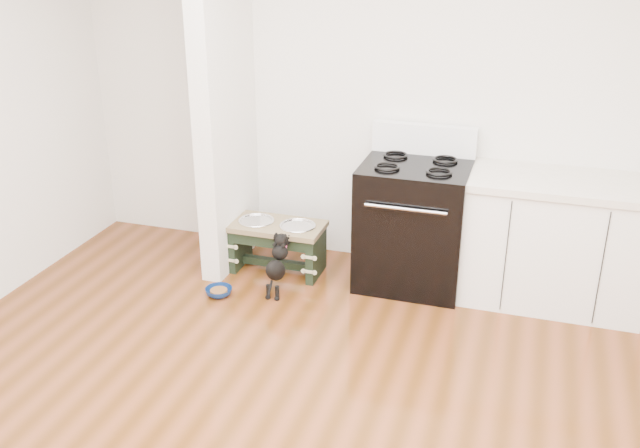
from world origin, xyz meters
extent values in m
plane|color=silver|center=(0.00, 2.50, 1.35)|extent=(5.00, 0.00, 5.00)
cube|color=silver|center=(-1.18, 2.10, 1.35)|extent=(0.15, 0.80, 2.70)
cube|color=black|center=(0.25, 2.15, 0.46)|extent=(0.76, 0.65, 0.92)
cube|color=black|center=(0.25, 1.84, 0.40)|extent=(0.58, 0.02, 0.50)
cylinder|color=silver|center=(0.25, 1.80, 0.72)|extent=(0.56, 0.02, 0.02)
cube|color=white|center=(0.25, 2.43, 1.03)|extent=(0.76, 0.08, 0.22)
torus|color=black|center=(0.07, 2.01, 0.93)|extent=(0.18, 0.18, 0.02)
torus|color=black|center=(0.43, 2.01, 0.93)|extent=(0.18, 0.18, 0.02)
torus|color=black|center=(0.07, 2.29, 0.93)|extent=(0.18, 0.18, 0.02)
torus|color=black|center=(0.43, 2.29, 0.93)|extent=(0.18, 0.18, 0.02)
cube|color=white|center=(1.23, 2.18, 0.43)|extent=(1.20, 0.60, 0.86)
cube|color=beige|center=(1.23, 2.18, 0.89)|extent=(1.24, 0.64, 0.05)
cube|color=black|center=(1.23, 1.92, 0.05)|extent=(1.20, 0.06, 0.10)
cube|color=black|center=(-1.08, 2.03, 0.18)|extent=(0.06, 0.34, 0.35)
cube|color=black|center=(-0.45, 2.03, 0.18)|extent=(0.06, 0.34, 0.35)
cube|color=black|center=(-0.76, 1.87, 0.31)|extent=(0.57, 0.03, 0.09)
cube|color=black|center=(-0.76, 2.03, 0.06)|extent=(0.57, 0.06, 0.06)
cube|color=brown|center=(-0.76, 2.03, 0.37)|extent=(0.71, 0.38, 0.04)
cylinder|color=silver|center=(-0.93, 2.03, 0.37)|extent=(0.24, 0.24, 0.04)
cylinder|color=silver|center=(-0.60, 2.03, 0.37)|extent=(0.24, 0.24, 0.04)
torus|color=silver|center=(-0.93, 2.03, 0.40)|extent=(0.28, 0.28, 0.02)
torus|color=silver|center=(-0.60, 2.03, 0.40)|extent=(0.28, 0.28, 0.02)
cylinder|color=black|center=(-0.67, 1.59, 0.05)|extent=(0.03, 0.03, 0.11)
cylinder|color=black|center=(-0.60, 1.59, 0.05)|extent=(0.03, 0.03, 0.11)
sphere|color=black|center=(-0.67, 1.58, 0.01)|extent=(0.04, 0.04, 0.04)
sphere|color=black|center=(-0.60, 1.58, 0.01)|extent=(0.04, 0.04, 0.04)
ellipsoid|color=black|center=(-0.64, 1.66, 0.20)|extent=(0.12, 0.29, 0.26)
sphere|color=black|center=(-0.64, 1.75, 0.30)|extent=(0.12, 0.12, 0.12)
sphere|color=black|center=(-0.64, 1.79, 0.38)|extent=(0.10, 0.10, 0.10)
sphere|color=black|center=(-0.67, 1.85, 0.38)|extent=(0.04, 0.04, 0.04)
sphere|color=black|center=(-0.60, 1.85, 0.38)|extent=(0.04, 0.04, 0.04)
cylinder|color=black|center=(-0.64, 1.55, 0.11)|extent=(0.02, 0.08, 0.09)
torus|color=#C83A65|center=(-0.64, 1.77, 0.34)|extent=(0.10, 0.06, 0.09)
imported|color=#0B2252|center=(-1.03, 1.52, 0.03)|extent=(0.20, 0.20, 0.06)
cylinder|color=brown|center=(-1.03, 1.52, 0.03)|extent=(0.12, 0.12, 0.02)
camera|label=1|loc=(1.04, -2.58, 2.50)|focal=40.00mm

